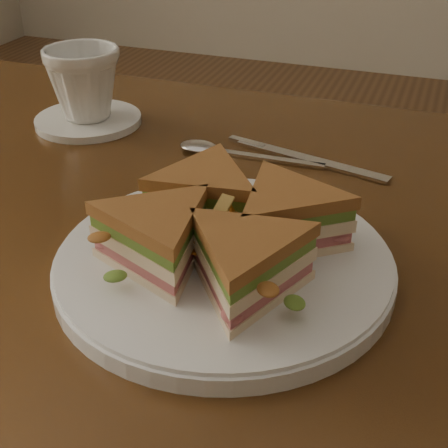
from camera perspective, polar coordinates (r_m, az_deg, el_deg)
name	(u,v)px	position (r m, az deg, el deg)	size (l,w,h in m)	color
table	(208,301)	(0.69, -1.52, -7.08)	(1.20, 0.80, 0.75)	#341D0C
plate	(224,264)	(0.56, 0.00, -3.71)	(0.30, 0.30, 0.02)	white
sandwich_wedges	(224,229)	(0.53, 0.00, -0.46)	(0.26, 0.26, 0.06)	#FDE2BB
crisps_mound	(224,233)	(0.54, 0.00, -0.82)	(0.09, 0.09, 0.05)	orange
spoon	(216,150)	(0.78, -0.76, 6.79)	(0.18, 0.03, 0.01)	silver
knife	(299,158)	(0.77, 6.91, 6.05)	(0.21, 0.06, 0.00)	silver
saucer	(88,120)	(0.89, -12.29, 9.26)	(0.14, 0.14, 0.01)	white
coffee_cup	(84,83)	(0.87, -12.67, 12.44)	(0.10, 0.10, 0.09)	white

